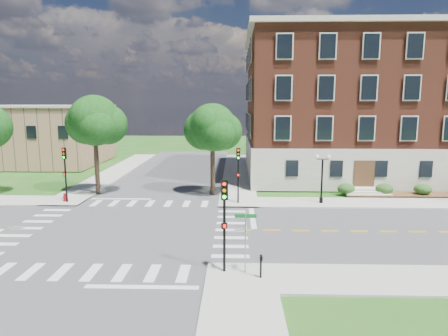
{
  "coord_description": "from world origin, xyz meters",
  "views": [
    {
      "loc": [
        7.46,
        -26.59,
        8.72
      ],
      "look_at": [
        6.48,
        7.2,
        3.2
      ],
      "focal_mm": 32.0,
      "sensor_mm": 36.0,
      "label": 1
    }
  ],
  "objects_px": {
    "push_button_post": "(261,265)",
    "fire_hydrant": "(65,197)",
    "traffic_signal_nw": "(65,168)",
    "street_sign_pole": "(246,231)",
    "twin_lamp_west": "(322,176)",
    "traffic_signal_ne": "(238,168)",
    "traffic_signal_se": "(224,214)"
  },
  "relations": [
    {
      "from": "traffic_signal_ne",
      "to": "traffic_signal_nw",
      "type": "relative_size",
      "value": 1.0
    },
    {
      "from": "traffic_signal_nw",
      "to": "traffic_signal_ne",
      "type": "bearing_deg",
      "value": 0.52
    },
    {
      "from": "twin_lamp_west",
      "to": "fire_hydrant",
      "type": "xyz_separation_m",
      "value": [
        -22.56,
        -0.1,
        -2.06
      ]
    },
    {
      "from": "traffic_signal_ne",
      "to": "twin_lamp_west",
      "type": "relative_size",
      "value": 1.13
    },
    {
      "from": "traffic_signal_se",
      "to": "traffic_signal_ne",
      "type": "height_order",
      "value": "same"
    },
    {
      "from": "twin_lamp_west",
      "to": "street_sign_pole",
      "type": "height_order",
      "value": "twin_lamp_west"
    },
    {
      "from": "traffic_signal_se",
      "to": "street_sign_pole",
      "type": "bearing_deg",
      "value": -5.78
    },
    {
      "from": "street_sign_pole",
      "to": "push_button_post",
      "type": "xyz_separation_m",
      "value": [
        0.75,
        -0.63,
        -1.51
      ]
    },
    {
      "from": "street_sign_pole",
      "to": "fire_hydrant",
      "type": "relative_size",
      "value": 4.13
    },
    {
      "from": "traffic_signal_se",
      "to": "twin_lamp_west",
      "type": "distance_m",
      "value": 16.63
    },
    {
      "from": "push_button_post",
      "to": "traffic_signal_ne",
      "type": "bearing_deg",
      "value": 93.93
    },
    {
      "from": "traffic_signal_ne",
      "to": "traffic_signal_nw",
      "type": "bearing_deg",
      "value": -179.48
    },
    {
      "from": "street_sign_pole",
      "to": "traffic_signal_ne",
      "type": "bearing_deg",
      "value": 91.13
    },
    {
      "from": "twin_lamp_west",
      "to": "street_sign_pole",
      "type": "distance_m",
      "value": 16.23
    },
    {
      "from": "traffic_signal_se",
      "to": "fire_hydrant",
      "type": "relative_size",
      "value": 6.4
    },
    {
      "from": "traffic_signal_nw",
      "to": "street_sign_pole",
      "type": "bearing_deg",
      "value": -43.09
    },
    {
      "from": "push_button_post",
      "to": "fire_hydrant",
      "type": "xyz_separation_m",
      "value": [
        -16.37,
        15.19,
        -0.33
      ]
    },
    {
      "from": "twin_lamp_west",
      "to": "street_sign_pole",
      "type": "relative_size",
      "value": 1.36
    },
    {
      "from": "twin_lamp_west",
      "to": "traffic_signal_nw",
      "type": "bearing_deg",
      "value": -179.16
    },
    {
      "from": "traffic_signal_nw",
      "to": "fire_hydrant",
      "type": "height_order",
      "value": "traffic_signal_nw"
    },
    {
      "from": "traffic_signal_se",
      "to": "push_button_post",
      "type": "xyz_separation_m",
      "value": [
        1.83,
        -0.74,
        -2.39
      ]
    },
    {
      "from": "push_button_post",
      "to": "traffic_signal_nw",
      "type": "bearing_deg",
      "value": 137.04
    },
    {
      "from": "traffic_signal_se",
      "to": "fire_hydrant",
      "type": "height_order",
      "value": "traffic_signal_se"
    },
    {
      "from": "traffic_signal_nw",
      "to": "twin_lamp_west",
      "type": "xyz_separation_m",
      "value": [
        22.27,
        0.32,
        -0.66
      ]
    },
    {
      "from": "traffic_signal_ne",
      "to": "fire_hydrant",
      "type": "relative_size",
      "value": 6.4
    },
    {
      "from": "twin_lamp_west",
      "to": "push_button_post",
      "type": "relative_size",
      "value": 3.53
    },
    {
      "from": "twin_lamp_west",
      "to": "fire_hydrant",
      "type": "bearing_deg",
      "value": -179.74
    },
    {
      "from": "traffic_signal_nw",
      "to": "fire_hydrant",
      "type": "distance_m",
      "value": 2.75
    },
    {
      "from": "traffic_signal_ne",
      "to": "push_button_post",
      "type": "distance_m",
      "value": 15.33
    },
    {
      "from": "traffic_signal_ne",
      "to": "street_sign_pole",
      "type": "height_order",
      "value": "traffic_signal_ne"
    },
    {
      "from": "traffic_signal_ne",
      "to": "street_sign_pole",
      "type": "bearing_deg",
      "value": -88.87
    },
    {
      "from": "traffic_signal_se",
      "to": "traffic_signal_ne",
      "type": "distance_m",
      "value": 14.39
    }
  ]
}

